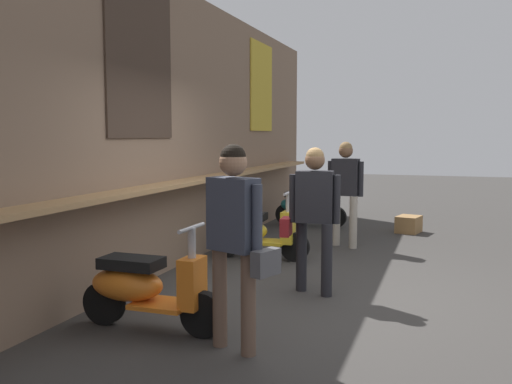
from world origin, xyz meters
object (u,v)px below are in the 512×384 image
scooter_orange (144,287)px  scooter_yellow (255,232)px  shopper_browsing (235,227)px  shopper_with_handbag (313,206)px  merchandise_crate (409,224)px  shopper_passing (345,183)px  scooter_teal (306,206)px

scooter_orange → scooter_yellow: size_ratio=1.00×
shopper_browsing → shopper_with_handbag: bearing=14.2°
scooter_yellow → scooter_orange: bearing=-92.5°
scooter_yellow → shopper_browsing: bearing=-76.1°
shopper_browsing → merchandise_crate: shopper_browsing is taller
scooter_orange → scooter_yellow: same height
shopper_with_handbag → shopper_passing: (2.69, 0.11, 0.04)m
scooter_teal → merchandise_crate: size_ratio=3.03×
scooter_orange → shopper_passing: (4.31, -1.05, 0.62)m
shopper_passing → scooter_orange: bearing=171.1°
scooter_orange → shopper_browsing: size_ratio=0.84×
merchandise_crate → shopper_passing: bearing=152.3°
scooter_orange → scooter_teal: bearing=90.7°
merchandise_crate → scooter_teal: bearing=86.1°
scooter_teal → shopper_with_handbag: size_ratio=0.87×
scooter_yellow → shopper_passing: shopper_passing is taller
scooter_teal → shopper_with_handbag: 4.65m
scooter_yellow → shopper_passing: size_ratio=0.86×
shopper_with_handbag → scooter_yellow: bearing=-146.8°
shopper_with_handbag → shopper_passing: shopper_passing is taller
scooter_yellow → shopper_browsing: (-3.24, -0.95, 0.63)m
scooter_teal → shopper_passing: shopper_passing is taller
shopper_passing → scooter_yellow: bearing=145.1°
scooter_orange → shopper_passing: size_ratio=0.86×
scooter_teal → shopper_browsing: (-6.28, -0.95, 0.63)m
shopper_passing → merchandise_crate: 2.05m
scooter_orange → shopper_browsing: shopper_browsing is taller
scooter_yellow → shopper_with_handbag: shopper_with_handbag is taller
scooter_orange → merchandise_crate: (5.96, -1.92, -0.24)m
shopper_with_handbag → scooter_teal: bearing=-171.5°
scooter_yellow → merchandise_crate: 3.50m
scooter_teal → shopper_passing: 2.16m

